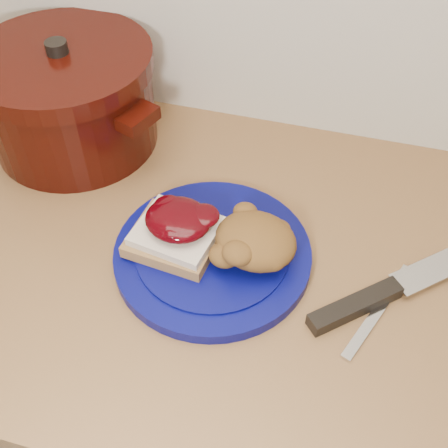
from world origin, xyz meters
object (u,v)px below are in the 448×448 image
(pepper_grinder, at_px, (56,91))
(butter_knife, at_px, (379,310))
(chef_knife, at_px, (385,292))
(dutch_oven, at_px, (69,98))
(plate, at_px, (213,254))

(pepper_grinder, bearing_deg, butter_knife, -24.07)
(chef_knife, height_order, butter_knife, chef_knife)
(dutch_oven, bearing_deg, pepper_grinder, 140.47)
(plate, height_order, dutch_oven, dutch_oven)
(plate, bearing_deg, dutch_oven, 147.16)
(plate, distance_m, butter_knife, 0.22)
(butter_knife, distance_m, pepper_grinder, 0.60)
(butter_knife, height_order, dutch_oven, dutch_oven)
(plate, xyz_separation_m, chef_knife, (0.22, -0.00, 0.00))
(pepper_grinder, bearing_deg, plate, -33.83)
(chef_knife, bearing_deg, pepper_grinder, 115.99)
(chef_knife, xyz_separation_m, dutch_oven, (-0.50, 0.18, 0.07))
(chef_knife, relative_size, butter_knife, 1.64)
(plate, bearing_deg, butter_knife, -6.61)
(pepper_grinder, bearing_deg, dutch_oven, -39.53)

